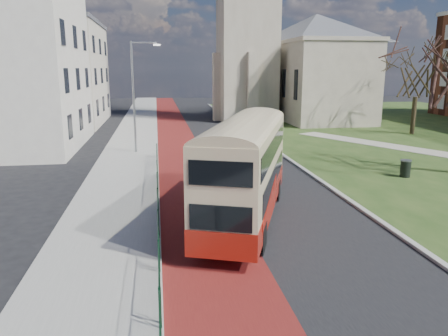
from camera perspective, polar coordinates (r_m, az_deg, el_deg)
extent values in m
plane|color=black|center=(16.25, 2.13, -9.70)|extent=(160.00, 160.00, 0.00)
cube|color=black|center=(35.55, -1.56, 2.81)|extent=(9.00, 120.00, 0.01)
cube|color=#591414|center=(35.32, -5.91, 2.68)|extent=(3.40, 120.00, 0.01)
cube|color=gray|center=(35.34, -12.08, 2.55)|extent=(4.00, 120.00, 0.12)
cube|color=#999993|center=(35.27, -8.84, 2.67)|extent=(0.25, 120.00, 0.13)
cube|color=#999993|center=(38.31, 4.92, 3.59)|extent=(0.25, 80.00, 0.13)
cylinder|color=#0C351D|center=(19.42, -8.69, -2.60)|extent=(0.04, 24.00, 0.04)
cylinder|color=#0C351D|center=(19.70, -8.59, -5.27)|extent=(0.04, 24.00, 0.04)
cube|color=gray|center=(54.14, 3.05, 19.01)|extent=(6.50, 6.50, 24.00)
cube|color=gray|center=(56.20, 11.63, 10.89)|extent=(9.00, 18.00, 9.00)
pyramid|color=#565960|center=(56.53, 12.02, 19.11)|extent=(9.00, 18.00, 3.60)
cube|color=beige|center=(38.38, -26.19, 11.64)|extent=(10.00, 14.00, 12.50)
cube|color=beige|center=(53.89, -21.09, 11.29)|extent=(10.00, 16.00, 11.00)
cube|color=#565960|center=(54.12, -21.61, 17.37)|extent=(10.30, 16.30, 0.50)
cylinder|color=gray|center=(32.84, -11.72, 8.94)|extent=(0.16, 0.16, 8.00)
cylinder|color=gray|center=(32.78, -10.41, 15.82)|extent=(1.80, 0.10, 0.10)
cube|color=silver|center=(32.77, -8.77, 15.62)|extent=(0.50, 0.18, 0.12)
cube|color=maroon|center=(18.15, 2.82, -4.17)|extent=(5.60, 10.08, 0.90)
cube|color=#CFBA8D|center=(17.72, 2.88, 1.26)|extent=(5.56, 10.02, 2.61)
cube|color=black|center=(18.36, -0.50, -0.90)|extent=(2.88, 7.63, 0.85)
cube|color=black|center=(18.03, 6.53, -1.24)|extent=(2.88, 7.63, 0.85)
cube|color=black|center=(17.82, -0.69, 3.11)|extent=(3.16, 8.37, 0.81)
cube|color=black|center=(17.48, 6.56, 2.84)|extent=(3.16, 8.37, 0.81)
cube|color=black|center=(22.66, 4.77, 1.72)|extent=(1.92, 0.78, 0.94)
cube|color=black|center=(22.43, 4.83, 5.10)|extent=(1.92, 0.78, 0.81)
cube|color=orange|center=(22.37, 4.86, 6.40)|extent=(1.54, 0.65, 0.27)
cylinder|color=black|center=(21.63, 1.49, -2.58)|extent=(0.58, 0.97, 0.94)
cylinder|color=black|center=(21.38, 6.93, -2.86)|extent=(0.58, 0.97, 0.94)
cylinder|color=black|center=(15.75, -2.63, -8.63)|extent=(0.58, 0.97, 0.94)
cylinder|color=black|center=(15.40, 4.90, -9.18)|extent=(0.58, 0.97, 0.94)
cylinder|color=#302718|center=(45.81, 23.51, 6.30)|extent=(0.43, 0.43, 3.54)
cylinder|color=black|center=(27.52, 22.61, -0.12)|extent=(0.73, 0.73, 0.95)
cylinder|color=gray|center=(27.42, 22.70, 0.91)|extent=(0.79, 0.79, 0.06)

